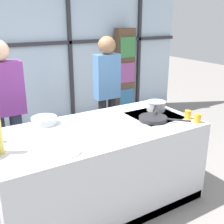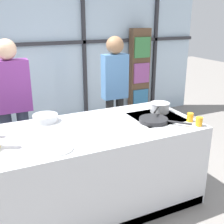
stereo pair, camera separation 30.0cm
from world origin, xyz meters
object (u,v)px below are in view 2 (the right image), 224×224
(mixing_bowl, at_px, (45,118))
(spectator_far_left, at_px, (12,102))
(saucepan, at_px, (160,107))
(spectator_center_left, at_px, (115,87))
(juice_glass_far, at_px, (190,117))
(juice_glass_near, at_px, (199,121))
(frying_pan, at_px, (154,120))
(white_plate, at_px, (59,149))

(mixing_bowl, bearing_deg, spectator_far_left, 112.20)
(saucepan, bearing_deg, spectator_center_left, 99.43)
(spectator_far_left, height_order, spectator_center_left, spectator_far_left)
(spectator_center_left, relative_size, juice_glass_far, 18.39)
(mixing_bowl, height_order, juice_glass_near, juice_glass_near)
(frying_pan, distance_m, white_plate, 1.11)
(spectator_center_left, distance_m, mixing_bowl, 1.31)
(white_plate, bearing_deg, frying_pan, 11.01)
(saucepan, relative_size, juice_glass_far, 3.61)
(spectator_far_left, xyz_separation_m, white_plate, (0.21, -1.37, -0.07))
(spectator_far_left, relative_size, spectator_center_left, 1.01)
(frying_pan, xyz_separation_m, saucepan, (0.24, 0.25, 0.04))
(spectator_far_left, relative_size, juice_glass_far, 18.50)
(mixing_bowl, distance_m, juice_glass_near, 1.62)
(saucepan, bearing_deg, spectator_far_left, 149.74)
(spectator_far_left, distance_m, juice_glass_near, 2.21)
(mixing_bowl, bearing_deg, frying_pan, -26.34)
(spectator_far_left, distance_m, saucepan, 1.79)
(frying_pan, height_order, juice_glass_far, juice_glass_far)
(spectator_far_left, bearing_deg, juice_glass_near, 139.11)
(spectator_center_left, bearing_deg, mixing_bowl, 29.29)
(frying_pan, relative_size, juice_glass_near, 4.86)
(spectator_center_left, distance_m, juice_glass_near, 1.47)
(juice_glass_near, bearing_deg, mixing_bowl, 150.22)
(spectator_far_left, height_order, juice_glass_near, spectator_far_left)
(spectator_far_left, bearing_deg, mixing_bowl, 112.20)
(spectator_center_left, relative_size, saucepan, 5.10)
(saucepan, xyz_separation_m, white_plate, (-1.34, -0.47, -0.05))
(white_plate, xyz_separation_m, juice_glass_near, (1.45, -0.07, 0.04))
(saucepan, height_order, mixing_bowl, saucepan)
(frying_pan, height_order, juice_glass_near, juice_glass_near)
(mixing_bowl, bearing_deg, white_plate, -93.59)
(spectator_center_left, relative_size, mixing_bowl, 6.48)
(saucepan, bearing_deg, frying_pan, -133.85)
(frying_pan, height_order, saucepan, saucepan)
(spectator_center_left, distance_m, juice_glass_far, 1.33)
(spectator_far_left, xyz_separation_m, juice_glass_near, (1.67, -1.44, -0.03))
(juice_glass_near, relative_size, juice_glass_far, 1.00)
(white_plate, height_order, juice_glass_far, juice_glass_far)
(juice_glass_far, bearing_deg, juice_glass_near, -90.00)
(saucepan, xyz_separation_m, juice_glass_near, (0.12, -0.54, -0.01))
(spectator_center_left, xyz_separation_m, frying_pan, (-0.09, -1.16, -0.10))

